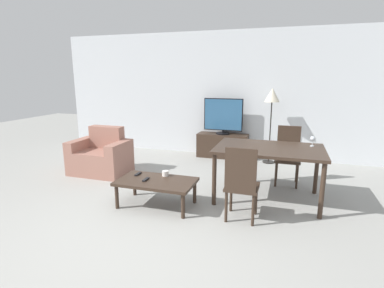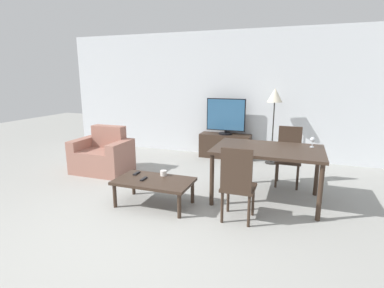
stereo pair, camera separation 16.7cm
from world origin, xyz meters
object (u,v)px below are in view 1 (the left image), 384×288
object	(u,v)px
coffee_table	(156,183)
dining_chair_far	(288,153)
armchair	(101,157)
floor_lamp	(272,100)
remote_primary	(146,179)
cup_white_near	(165,173)
tv_stand	(223,146)
remote_secondary	(138,174)
wine_glass_left	(313,139)
dining_table	(269,153)
tv	(223,116)
dining_chair_near	(241,182)

from	to	relation	value
coffee_table	dining_chair_far	world-z (taller)	dining_chair_far
armchair	dining_chair_far	world-z (taller)	dining_chair_far
floor_lamp	remote_primary	world-z (taller)	floor_lamp
cup_white_near	remote_primary	bearing A→B (deg)	-126.89
tv_stand	remote_primary	xyz separation A→B (m)	(-0.46, -2.81, 0.12)
armchair	cup_white_near	size ratio (longest dim) A/B	11.06
remote_primary	cup_white_near	world-z (taller)	cup_white_near
tv_stand	dining_chair_far	xyz separation A→B (m)	(1.36, -1.26, 0.25)
armchair	cup_white_near	xyz separation A→B (m)	(1.62, -0.82, 0.10)
floor_lamp	remote_secondary	size ratio (longest dim) A/B	10.15
remote_secondary	wine_glass_left	bearing A→B (deg)	19.40
armchair	tv_stand	world-z (taller)	armchair
dining_table	remote_primary	size ratio (longest dim) A/B	9.93
tv	dining_chair_far	distance (m)	1.89
tv	dining_table	distance (m)	2.35
tv	floor_lamp	distance (m)	1.08
remote_secondary	floor_lamp	bearing A→B (deg)	56.24
tv	dining_chair_far	world-z (taller)	tv
tv_stand	dining_chair_far	bearing A→B (deg)	-42.74
tv_stand	remote_primary	size ratio (longest dim) A/B	7.30
dining_chair_far	cup_white_near	world-z (taller)	dining_chair_far
tv	coffee_table	world-z (taller)	tv
dining_table	dining_chair_near	size ratio (longest dim) A/B	1.57
cup_white_near	dining_chair_far	bearing A→B (deg)	38.48
dining_chair_far	cup_white_near	bearing A→B (deg)	-141.52
dining_chair_near	wine_glass_left	bearing A→B (deg)	51.96
armchair	floor_lamp	xyz separation A→B (m)	(2.90, 1.62, 0.99)
dining_table	remote_secondary	size ratio (longest dim) A/B	9.93
wine_glass_left	dining_chair_near	bearing A→B (deg)	-128.04
dining_chair_near	tv	bearing A→B (deg)	106.33
tv	cup_white_near	bearing A→B (deg)	-96.23
armchair	dining_chair_far	xyz separation A→B (m)	(3.26, 0.49, 0.21)
dining_chair_far	dining_table	bearing A→B (deg)	-107.90
tv_stand	coffee_table	distance (m)	2.79
coffee_table	dining_chair_far	bearing A→B (deg)	41.81
remote_primary	wine_glass_left	world-z (taller)	wine_glass_left
floor_lamp	cup_white_near	world-z (taller)	floor_lamp
tv	floor_lamp	world-z (taller)	floor_lamp
remote_primary	remote_secondary	world-z (taller)	same
dining_chair_near	dining_chair_far	bearing A→B (deg)	72.10
remote_secondary	cup_white_near	bearing A→B (deg)	9.76
remote_secondary	dining_chair_near	bearing A→B (deg)	-9.03
dining_chair_far	remote_secondary	size ratio (longest dim) A/B	6.33
wine_glass_left	cup_white_near	bearing A→B (deg)	-158.76
tv	cup_white_near	world-z (taller)	tv
tv	wine_glass_left	size ratio (longest dim) A/B	5.74
tv_stand	floor_lamp	distance (m)	1.45
cup_white_near	dining_table	bearing A→B (deg)	19.82
dining_chair_near	cup_white_near	xyz separation A→B (m)	(-1.12, 0.31, -0.11)
floor_lamp	coffee_table	bearing A→B (deg)	-116.66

